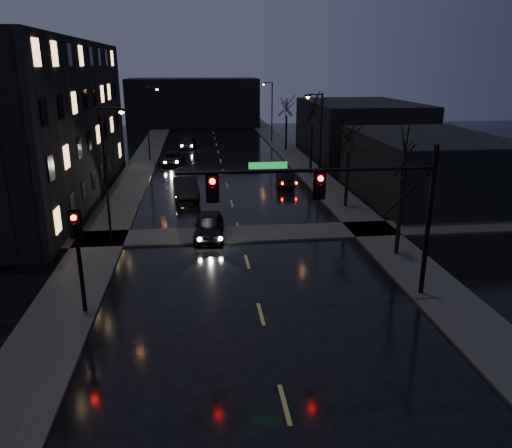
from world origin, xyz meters
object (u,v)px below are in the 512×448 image
object	(u,v)px
oncoming_car_b	(186,188)
oncoming_car_d	(187,143)
oncoming_car_c	(172,158)
lead_car	(285,178)
oncoming_car_a	(209,226)

from	to	relation	value
oncoming_car_b	oncoming_car_d	world-z (taller)	oncoming_car_b
oncoming_car_c	lead_car	bearing A→B (deg)	-39.30
oncoming_car_a	oncoming_car_c	world-z (taller)	oncoming_car_a
oncoming_car_a	oncoming_car_b	xyz separation A→B (m)	(-1.60, 9.78, 0.10)
oncoming_car_c	oncoming_car_d	size ratio (longest dim) A/B	0.98
oncoming_car_a	oncoming_car_b	distance (m)	9.91
oncoming_car_c	lead_car	xyz separation A→B (m)	(10.36, -11.06, 0.06)
oncoming_car_d	oncoming_car_b	bearing A→B (deg)	-81.93
lead_car	oncoming_car_a	bearing A→B (deg)	68.28
oncoming_car_b	oncoming_car_c	distance (m)	14.58
oncoming_car_d	lead_car	size ratio (longest dim) A/B	1.11
oncoming_car_b	lead_car	bearing A→B (deg)	16.23
oncoming_car_a	oncoming_car_d	xyz separation A→B (m)	(-1.90, 35.02, -0.05)
oncoming_car_b	lead_car	xyz separation A→B (m)	(8.62, 3.41, -0.14)
oncoming_car_a	lead_car	world-z (taller)	oncoming_car_a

